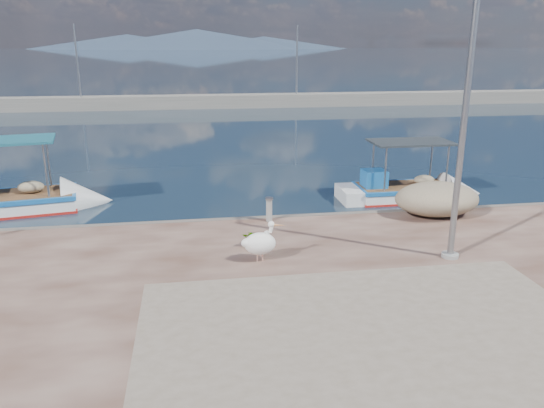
{
  "coord_description": "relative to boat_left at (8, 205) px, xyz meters",
  "views": [
    {
      "loc": [
        -2.29,
        -11.01,
        5.85
      ],
      "look_at": [
        0.0,
        3.8,
        1.3
      ],
      "focal_mm": 35.0,
      "sensor_mm": 36.0,
      "label": 1
    }
  ],
  "objects": [
    {
      "name": "ground",
      "position": [
        8.94,
        -8.59,
        -0.24
      ],
      "size": [
        1400.0,
        1400.0,
        0.0
      ],
      "primitive_type": "plane",
      "color": "#162635",
      "rests_on": "ground"
    },
    {
      "name": "quay_patch",
      "position": [
        9.94,
        -11.59,
        0.26
      ],
      "size": [
        9.0,
        7.0,
        0.01
      ],
      "primitive_type": "cube",
      "color": "gray",
      "rests_on": "quay"
    },
    {
      "name": "breakwater",
      "position": [
        8.94,
        31.41,
        0.36
      ],
      "size": [
        120.0,
        2.2,
        7.5
      ],
      "color": "gray",
      "rests_on": "ground"
    },
    {
      "name": "mountains",
      "position": [
        13.34,
        641.41,
        9.27
      ],
      "size": [
        370.0,
        280.0,
        22.0
      ],
      "color": "#28384C",
      "rests_on": "ground"
    },
    {
      "name": "boat_left",
      "position": [
        0.0,
        0.0,
        0.0
      ],
      "size": [
        6.65,
        3.19,
        3.07
      ],
      "rotation": [
        0.0,
        0.0,
        0.18
      ],
      "color": "white",
      "rests_on": "ground"
    },
    {
      "name": "boat_right",
      "position": [
        14.9,
        -0.63,
        -0.03
      ],
      "size": [
        5.54,
        1.87,
        2.66
      ],
      "rotation": [
        0.0,
        0.0,
        0.0
      ],
      "color": "white",
      "rests_on": "ground"
    },
    {
      "name": "pelican",
      "position": [
        8.29,
        -7.13,
        0.76
      ],
      "size": [
        1.09,
        0.53,
        1.07
      ],
      "rotation": [
        0.0,
        0.0,
        0.03
      ],
      "color": "tan",
      "rests_on": "quay"
    },
    {
      "name": "lamp_post",
      "position": [
        13.21,
        -7.59,
        3.56
      ],
      "size": [
        0.44,
        0.96,
        7.0
      ],
      "color": "gray",
      "rests_on": "quay"
    },
    {
      "name": "bollard_near",
      "position": [
        8.98,
        -3.99,
        0.68
      ],
      "size": [
        0.25,
        0.25,
        0.76
      ],
      "color": "gray",
      "rests_on": "quay"
    },
    {
      "name": "potted_plant",
      "position": [
        8.16,
        -6.08,
        0.5
      ],
      "size": [
        0.53,
        0.5,
        0.47
      ],
      "primitive_type": "imported",
      "rotation": [
        0.0,
        0.0,
        -0.37
      ],
      "color": "#33722D",
      "rests_on": "quay"
    },
    {
      "name": "net_pile_c",
      "position": [
        14.42,
        -4.2,
        0.8
      ],
      "size": [
        2.75,
        1.97,
        1.08
      ],
      "primitive_type": "ellipsoid",
      "color": "tan",
      "rests_on": "quay"
    }
  ]
}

